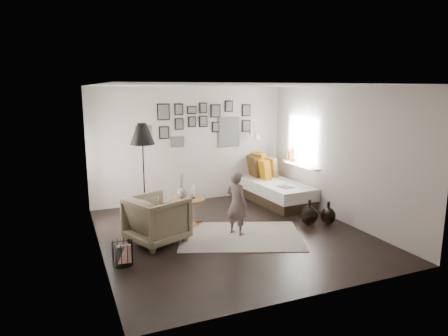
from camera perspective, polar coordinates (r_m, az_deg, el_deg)
name	(u,v)px	position (r m, az deg, el deg)	size (l,w,h in m)	color
ground	(232,233)	(7.23, 1.17, -9.33)	(4.80, 4.80, 0.00)	black
wall_back	(190,145)	(9.11, -4.88, 3.35)	(4.50, 4.50, 0.00)	#A69B91
wall_front	(314,196)	(4.84, 12.73, -3.85)	(4.50, 4.50, 0.00)	#A69B91
wall_left	(97,172)	(6.34, -17.75, -0.57)	(4.80, 4.80, 0.00)	#A69B91
wall_right	(339,154)	(8.05, 16.05, 1.92)	(4.80, 4.80, 0.00)	#A69B91
ceiling	(233,85)	(6.78, 1.25, 11.74)	(4.80, 4.80, 0.00)	white
door_left	(92,173)	(7.57, -18.33, -0.71)	(0.00, 2.14, 2.14)	white
window_right	(297,162)	(9.14, 10.35, 0.89)	(0.15, 1.32, 1.30)	white
gallery_wall	(202,125)	(9.13, -3.16, 6.19)	(2.74, 0.03, 1.08)	brown
wall_sconce	(256,136)	(9.43, 4.64, 4.61)	(0.18, 0.36, 0.16)	white
rug	(241,236)	(7.10, 2.38, -9.67)	(2.09, 1.47, 0.01)	white
pedestal_table	(187,213)	(7.61, -5.29, -6.40)	(0.67, 0.67, 0.52)	brown
vase	(182,191)	(7.49, -5.98, -3.29)	(0.19, 0.19, 0.48)	black
candles	(192,192)	(7.53, -4.54, -3.39)	(0.11, 0.11, 0.25)	black
daybed	(272,188)	(9.24, 6.91, -2.78)	(1.04, 2.22, 1.05)	black
magazine_on_daybed	(285,187)	(8.63, 8.76, -2.67)	(0.23, 0.32, 0.02)	black
armchair	(157,219)	(6.81, -9.54, -7.23)	(0.85, 0.88, 0.80)	#6B6248
armchair_cushion	(158,214)	(6.84, -9.41, -6.45)	(0.36, 0.36, 0.09)	white
floor_lamp	(142,138)	(7.39, -11.59, 4.25)	(0.45, 0.45, 1.94)	black
magazine_basket	(123,253)	(6.16, -14.27, -11.68)	(0.30, 0.30, 0.36)	black
demijohn_large	(309,215)	(7.79, 12.05, -6.61)	(0.32, 0.32, 0.49)	black
demijohn_small	(328,216)	(7.90, 14.65, -6.63)	(0.29, 0.29, 0.44)	black
child	(237,203)	(7.02, 1.82, -5.05)	(0.42, 0.27, 1.15)	#644F4F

